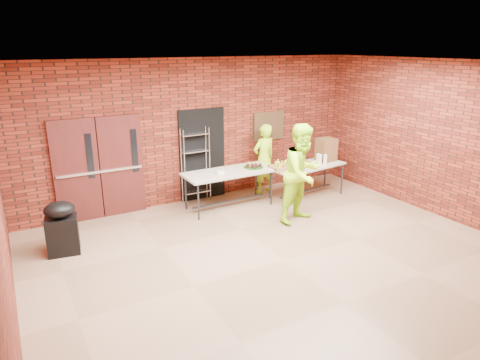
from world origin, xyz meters
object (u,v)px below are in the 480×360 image
at_px(table_left, 229,174).
at_px(volunteer_man, 303,173).
at_px(table_right, 307,168).
at_px(covered_grill, 62,228).
at_px(volunteer_woman, 264,159).
at_px(wire_rack, 196,165).
at_px(coffee_dispenser, 326,150).

height_order(table_left, volunteer_man, volunteer_man).
distance_m(table_right, covered_grill, 5.48).
xyz_separation_m(covered_grill, volunteer_woman, (4.72, 0.98, 0.37)).
height_order(wire_rack, covered_grill, wire_rack).
bearing_deg(wire_rack, covered_grill, -158.04).
distance_m(table_left, table_right, 1.96).
xyz_separation_m(coffee_dispenser, volunteer_man, (-1.65, -1.23, -0.03)).
xyz_separation_m(wire_rack, table_right, (2.43, -0.95, -0.16)).
xyz_separation_m(wire_rack, coffee_dispenser, (3.07, -0.82, 0.18)).
height_order(table_left, coffee_dispenser, coffee_dispenser).
xyz_separation_m(table_left, volunteer_woman, (1.19, 0.46, 0.08)).
relative_size(table_left, covered_grill, 2.14).
distance_m(table_left, volunteer_woman, 1.28).
xyz_separation_m(volunteer_woman, volunteer_man, (-0.26, -1.84, 0.16)).
bearing_deg(volunteer_man, covered_grill, 155.14).
height_order(wire_rack, coffee_dispenser, wire_rack).
bearing_deg(table_left, wire_rack, 125.47).
height_order(wire_rack, table_right, wire_rack).
height_order(wire_rack, volunteer_woman, wire_rack).
bearing_deg(covered_grill, table_left, 17.52).
relative_size(wire_rack, volunteer_man, 0.85).
xyz_separation_m(wire_rack, covered_grill, (-3.04, -1.20, -0.39)).
height_order(coffee_dispenser, covered_grill, coffee_dispenser).
distance_m(wire_rack, volunteer_woman, 1.69).
height_order(table_right, volunteer_woman, volunteer_woman).
distance_m(table_right, coffee_dispenser, 0.74).
distance_m(table_left, covered_grill, 3.58).
distance_m(coffee_dispenser, covered_grill, 6.15).
bearing_deg(table_right, volunteer_woman, 128.47).
xyz_separation_m(table_right, volunteer_woman, (-0.75, 0.73, 0.14)).
bearing_deg(volunteer_man, table_left, 110.20).
xyz_separation_m(wire_rack, volunteer_woman, (1.68, -0.22, -0.02)).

